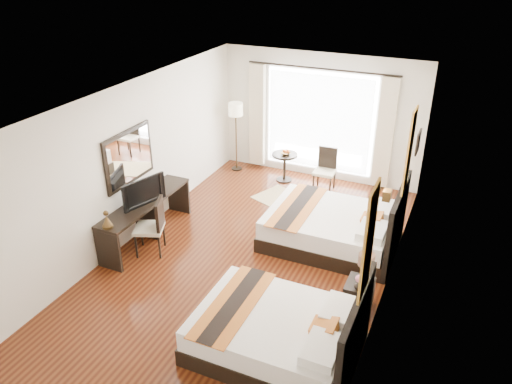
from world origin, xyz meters
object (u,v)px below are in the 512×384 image
at_px(console_desk, 147,219).
at_px(side_table, 284,167).
at_px(bed_far, 335,227).
at_px(table_lamp, 366,261).
at_px(bed_near, 281,332).
at_px(vase, 359,283).
at_px(desk_chair, 151,236).
at_px(nightstand, 359,295).
at_px(television, 141,190).
at_px(fruit_bowl, 286,154).
at_px(window_chair, 324,178).
at_px(floor_lamp, 236,114).

bearing_deg(console_desk, side_table, 66.74).
distance_m(console_desk, side_table, 3.55).
xyz_separation_m(bed_far, table_lamp, (0.83, -1.44, 0.43)).
distance_m(bed_near, vase, 1.35).
distance_m(bed_near, desk_chair, 3.17).
bearing_deg(nightstand, vase, -87.38).
xyz_separation_m(console_desk, television, (0.02, -0.09, 0.62)).
relative_size(nightstand, vase, 3.68).
distance_m(nightstand, console_desk, 3.99).
height_order(table_lamp, vase, table_lamp).
relative_size(nightstand, fruit_bowl, 2.29).
bearing_deg(window_chair, floor_lamp, -96.86).
relative_size(bed_far, table_lamp, 6.03).
xyz_separation_m(bed_near, fruit_bowl, (-1.80, 4.87, 0.36)).
relative_size(console_desk, window_chair, 2.35).
distance_m(table_lamp, fruit_bowl, 4.32).
height_order(bed_near, television, television).
height_order(nightstand, console_desk, console_desk).
relative_size(nightstand, television, 0.55).
bearing_deg(floor_lamp, vase, -45.69).
bearing_deg(bed_far, desk_chair, -151.28).
height_order(vase, television, television).
bearing_deg(window_chair, fruit_bowl, -94.82).
relative_size(bed_near, floor_lamp, 1.31).
distance_m(console_desk, fruit_bowl, 3.54).
relative_size(television, floor_lamp, 0.53).
distance_m(television, floor_lamp, 3.49).
xyz_separation_m(bed_far, side_table, (-1.76, 2.07, -0.01)).
distance_m(television, fruit_bowl, 3.61).
relative_size(side_table, fruit_bowl, 3.15).
height_order(vase, side_table, side_table).
height_order(side_table, fruit_bowl, fruit_bowl).
bearing_deg(table_lamp, desk_chair, -178.35).
bearing_deg(television, bed_near, -97.32).
relative_size(bed_far, nightstand, 4.82).
bearing_deg(table_lamp, television, 177.56).
bearing_deg(bed_near, bed_far, 91.50).
height_order(bed_near, vase, bed_near).
relative_size(nightstand, side_table, 0.73).
height_order(bed_near, side_table, bed_near).
relative_size(nightstand, window_chair, 0.50).
bearing_deg(floor_lamp, table_lamp, -43.38).
distance_m(bed_near, television, 3.64).
height_order(nightstand, table_lamp, table_lamp).
distance_m(bed_far, vase, 1.92).
bearing_deg(vase, fruit_bowl, 124.01).
bearing_deg(floor_lamp, television, -92.16).
relative_size(bed_far, floor_lamp, 1.40).
xyz_separation_m(nightstand, side_table, (-2.57, 3.64, 0.10)).
height_order(bed_far, table_lamp, bed_far).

